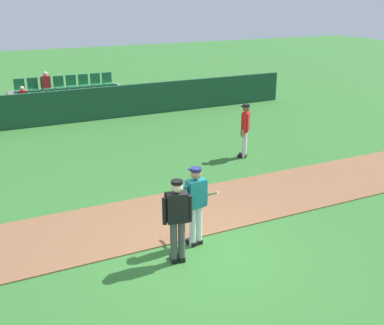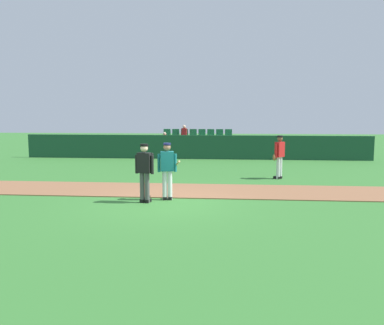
{
  "view_description": "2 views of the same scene",
  "coord_description": "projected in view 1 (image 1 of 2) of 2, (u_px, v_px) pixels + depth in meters",
  "views": [
    {
      "loc": [
        -3.76,
        -7.37,
        5.06
      ],
      "look_at": [
        0.74,
        2.0,
        1.24
      ],
      "focal_mm": 43.11,
      "sensor_mm": 36.0,
      "label": 1
    },
    {
      "loc": [
        1.91,
        -11.79,
        2.68
      ],
      "look_at": [
        0.68,
        1.95,
        0.98
      ],
      "focal_mm": 38.08,
      "sensor_mm": 36.0,
      "label": 2
    }
  ],
  "objects": [
    {
      "name": "batter_teal_jersey",
      "position": [
        196.0,
        204.0,
        9.55
      ],
      "size": [
        0.73,
        0.74,
        1.76
      ],
      "color": "white",
      "rests_on": "ground"
    },
    {
      "name": "dugout_fence",
      "position": [
        76.0,
        106.0,
        19.07
      ],
      "size": [
        20.0,
        0.16,
        1.38
      ],
      "primitive_type": "cube",
      "color": "#19472D",
      "rests_on": "ground"
    },
    {
      "name": "stadium_bleachers",
      "position": [
        69.0,
        103.0,
        20.36
      ],
      "size": [
        5.0,
        2.1,
        1.9
      ],
      "color": "slate",
      "rests_on": "ground"
    },
    {
      "name": "runner_red_jersey",
      "position": [
        245.0,
        129.0,
        14.83
      ],
      "size": [
        0.54,
        0.52,
        1.76
      ],
      "color": "silver",
      "rests_on": "ground"
    },
    {
      "name": "infield_dirt_path",
      "position": [
        166.0,
        216.0,
        11.11
      ],
      "size": [
        28.0,
        2.54,
        0.03
      ],
      "primitive_type": "cube",
      "color": "brown",
      "rests_on": "ground"
    },
    {
      "name": "umpire_home_plate",
      "position": [
        177.0,
        216.0,
        8.92
      ],
      "size": [
        0.58,
        0.36,
        1.76
      ],
      "color": "#4C4C4C",
      "rests_on": "ground"
    },
    {
      "name": "ground_plane",
      "position": [
        202.0,
        254.0,
        9.51
      ],
      "size": [
        80.0,
        80.0,
        0.0
      ],
      "primitive_type": "plane",
      "color": "#33702D"
    }
  ]
}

